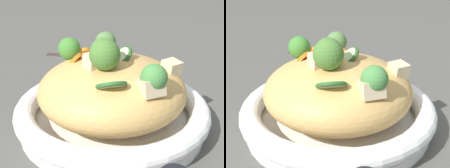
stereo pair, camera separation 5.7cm
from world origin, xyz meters
TOP-DOWN VIEW (x-y plane):
  - ground_plane at (0.00, 0.00)m, footprint 3.00×3.00m
  - serving_bowl at (0.00, 0.00)m, footprint 0.33×0.33m
  - noodle_heap at (0.00, 0.00)m, footprint 0.25×0.25m
  - broccoli_florets at (-0.01, 0.01)m, footprint 0.18×0.22m
  - carrot_coins at (0.03, 0.05)m, footprint 0.07×0.10m
  - zucchini_slices at (-0.03, -0.00)m, footprint 0.15×0.10m
  - chicken_chunks at (-0.02, -0.05)m, footprint 0.13×0.15m
  - chopsticks_pair at (0.33, 0.18)m, footprint 0.05×0.24m

SIDE VIEW (x-z plane):
  - ground_plane at x=0.00m, z-range 0.00..0.00m
  - chopsticks_pair at x=0.33m, z-range 0.00..0.01m
  - serving_bowl at x=0.00m, z-range 0.00..0.05m
  - noodle_heap at x=0.00m, z-range 0.02..0.13m
  - chicken_chunks at x=-0.02m, z-range 0.09..0.14m
  - carrot_coins at x=0.03m, z-range 0.10..0.13m
  - zucchini_slices at x=-0.03m, z-range 0.10..0.14m
  - broccoli_florets at x=-0.01m, z-range 0.10..0.17m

